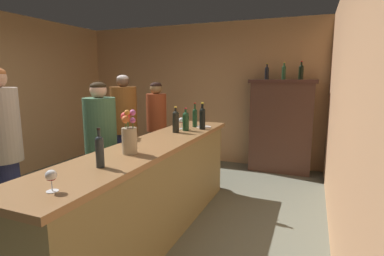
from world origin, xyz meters
TOP-DOWN VIEW (x-y plane):
  - floor at (0.00, 0.00)m, footprint 7.90×7.90m
  - wall_back at (0.00, 3.10)m, footprint 4.93×0.12m
  - wall_right at (2.46, 0.00)m, footprint 0.12×6.20m
  - bar_counter at (0.68, 0.01)m, footprint 0.61×3.18m
  - display_cabinet at (1.66, 2.81)m, footprint 1.12×0.40m
  - wine_bottle_chardonnay at (0.65, 0.65)m, footprint 0.08×0.08m
  - wine_bottle_rose at (0.73, -0.82)m, footprint 0.06×0.06m
  - wine_bottle_syrah at (0.87, 0.98)m, footprint 0.07×0.07m
  - wine_bottle_malbec at (0.71, 0.82)m, footprint 0.08×0.08m
  - wine_bottle_pinot at (0.72, 1.12)m, footprint 0.06×0.06m
  - wine_glass_front at (0.61, 0.90)m, footprint 0.07×0.07m
  - wine_glass_mid at (0.78, -1.31)m, footprint 0.07×0.07m
  - flower_arrangement at (0.70, -0.40)m, footprint 0.15×0.13m
  - cheese_plate at (0.84, 1.12)m, footprint 0.19×0.19m
  - display_bottle_left at (1.39, 2.81)m, footprint 0.07×0.07m
  - display_bottle_midleft at (1.67, 2.81)m, footprint 0.06×0.06m
  - display_bottle_center at (1.94, 2.81)m, footprint 0.08×0.08m
  - patron_by_cabinet at (-0.33, 1.01)m, footprint 0.37×0.37m
  - patron_in_grey at (-0.05, 0.14)m, footprint 0.36×0.36m
  - patron_tall at (-0.52, -0.68)m, footprint 0.34×0.34m
  - patron_near_entrance at (-0.18, 1.70)m, footprint 0.33×0.33m

SIDE VIEW (x-z plane):
  - floor at x=0.00m, z-range 0.00..0.00m
  - bar_counter at x=0.68m, z-range 0.00..1.01m
  - display_cabinet at x=1.66m, z-range 0.03..1.66m
  - patron_near_entrance at x=-0.18m, z-range 0.09..1.67m
  - patron_in_grey at x=-0.05m, z-range 0.07..1.69m
  - patron_by_cabinet at x=-0.33m, z-range 0.08..1.77m
  - patron_tall at x=-0.52m, z-range 0.09..1.85m
  - cheese_plate at x=0.84m, z-range 1.01..1.02m
  - wine_glass_mid at x=0.78m, z-range 1.03..1.16m
  - wine_glass_front at x=0.61m, z-range 1.04..1.18m
  - wine_bottle_malbec at x=0.71m, z-range 0.99..1.28m
  - wine_bottle_rose at x=0.73m, z-range 0.99..1.29m
  - wine_bottle_pinot at x=0.72m, z-range 0.98..1.31m
  - wine_bottle_chardonnay at x=0.65m, z-range 0.99..1.31m
  - wine_bottle_syrah at x=0.87m, z-range 0.99..1.33m
  - flower_arrangement at x=0.70m, z-range 0.98..1.37m
  - wall_back at x=0.00m, z-range 0.00..2.68m
  - wall_right at x=2.46m, z-range 0.00..2.68m
  - display_bottle_left at x=1.39m, z-range 1.61..1.88m
  - display_bottle_midleft at x=1.67m, z-range 1.61..1.90m
  - display_bottle_center at x=1.94m, z-range 1.60..1.91m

